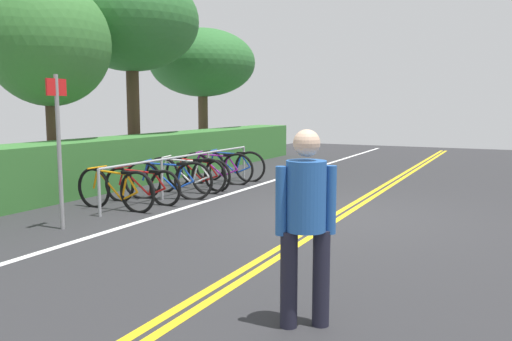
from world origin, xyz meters
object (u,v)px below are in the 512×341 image
object	(u,v)px
bicycle_0	(115,189)
bicycle_1	(142,186)
bicycle_2	(168,180)
bicycle_4	(197,173)
pedestrian	(306,216)
bike_rack	(186,164)
tree_mid	(48,44)
tree_extra	(202,63)
sign_post_near	(59,137)
tree_far_right	(131,22)
bicycle_6	(230,166)
bicycle_5	(216,168)
bicycle_3	(185,175)

from	to	relation	value
bicycle_0	bicycle_1	world-z (taller)	bicycle_0
bicycle_2	bicycle_4	bearing A→B (deg)	8.04
bicycle_4	pedestrian	bearing A→B (deg)	-140.34
bike_rack	tree_mid	distance (m)	3.82
tree_mid	bicycle_4	bearing A→B (deg)	-61.64
bicycle_0	tree_mid	size ratio (longest dim) A/B	0.39
tree_extra	bike_rack	bearing A→B (deg)	-150.72
bicycle_1	pedestrian	distance (m)	5.95
bicycle_4	pedestrian	size ratio (longest dim) A/B	1.11
sign_post_near	tree_extra	world-z (taller)	tree_extra
tree_far_right	bicycle_4	bearing A→B (deg)	-116.67
bicycle_0	pedestrian	size ratio (longest dim) A/B	1.07
bicycle_6	tree_extra	bearing A→B (deg)	39.05
bicycle_5	bicycle_4	bearing A→B (deg)	177.25
pedestrian	tree_extra	distance (m)	13.70
bicycle_3	bicycle_4	size ratio (longest dim) A/B	0.98
bicycle_1	tree_mid	bearing A→B (deg)	80.60
bike_rack	sign_post_near	distance (m)	3.49
pedestrian	tree_mid	xyz separation A→B (m)	(4.15, 7.31, 2.14)
pedestrian	sign_post_near	size ratio (longest dim) A/B	0.72
bicycle_6	tree_extra	xyz separation A→B (m)	(4.04, 3.27, 2.80)
bicycle_0	bicycle_2	world-z (taller)	bicycle_2
tree_mid	bicycle_5	bearing A→B (deg)	-51.06
tree_mid	bicycle_0	bearing A→B (deg)	-112.92
bicycle_2	pedestrian	bearing A→B (deg)	-133.93
bicycle_3	bicycle_6	bearing A→B (deg)	0.99
bicycle_0	tree_far_right	size ratio (longest dim) A/B	0.33
bicycle_0	sign_post_near	world-z (taller)	sign_post_near
bicycle_0	tree_extra	distance (m)	9.03
bicycle_2	bicycle_6	bearing A→B (deg)	2.96
sign_post_near	pedestrian	bearing A→B (deg)	-109.96
bicycle_3	sign_post_near	world-z (taller)	sign_post_near
bicycle_5	tree_mid	size ratio (longest dim) A/B	0.39
bicycle_2	sign_post_near	world-z (taller)	sign_post_near
bicycle_6	bicycle_1	bearing A→B (deg)	179.50
bike_rack	bicycle_1	world-z (taller)	bike_rack
bicycle_1	tree_far_right	size ratio (longest dim) A/B	0.33
tree_far_right	bicycle_3	bearing A→B (deg)	-124.24
bicycle_5	tree_mid	bearing A→B (deg)	128.94
bicycle_3	bicycle_4	world-z (taller)	bicycle_3
bicycle_6	tree_far_right	xyz separation A→B (m)	(0.09, 2.93, 3.55)
bike_rack	bicycle_1	xyz separation A→B (m)	(-1.29, 0.11, -0.28)
bicycle_0	tree_far_right	xyz separation A→B (m)	(4.01, 2.87, 3.56)
tree_extra	bicycle_4	bearing A→B (deg)	-149.10
bicycle_0	sign_post_near	xyz separation A→B (m)	(-1.44, -0.27, 0.99)
bicycle_2	sign_post_near	bearing A→B (deg)	-178.45
bicycle_5	bicycle_2	bearing A→B (deg)	-175.85
bicycle_4	tree_far_right	distance (m)	4.82
bicycle_1	bicycle_3	bearing A→B (deg)	-2.67
pedestrian	bicycle_5	bearing A→B (deg)	35.98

